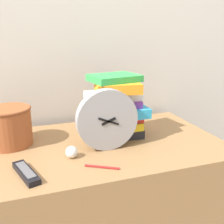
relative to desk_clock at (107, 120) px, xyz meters
The scene contains 8 objects.
wall_back 0.55m from the desk_clock, 98.63° to the left, with size 6.00×0.04×2.40m.
desk 0.52m from the desk_clock, 136.28° to the left, with size 1.17×0.63×0.76m.
desk_clock is the anchor object (origin of this frame).
book_stack 0.14m from the desk_clock, 54.76° to the left, with size 0.27×0.21×0.29m.
basket 0.42m from the desk_clock, 155.57° to the left, with size 0.19×0.19×0.16m.
tv_remote 0.36m from the desk_clock, 160.24° to the right, with size 0.09×0.17×0.02m.
crumpled_paper_ball 0.19m from the desk_clock, 167.55° to the right, with size 0.05×0.05×0.05m.
pen 0.20m from the desk_clock, 113.31° to the right, with size 0.11×0.07×0.01m.
Camera 1 is at (-0.24, -0.70, 1.22)m, focal length 42.00 mm.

